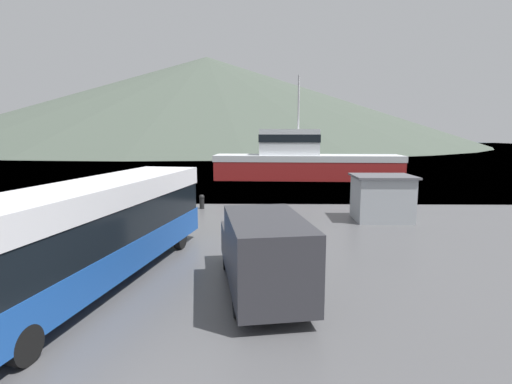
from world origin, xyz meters
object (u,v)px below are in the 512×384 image
Objects in this scene: delivery_van at (263,251)px; fishing_boat at (304,161)px; tour_bus at (94,229)px; small_boat at (297,170)px; dock_kiosk at (382,198)px.

delivery_van is 0.33× the size of fishing_boat.
tour_bus is 2.53× the size of small_boat.
delivery_van is (5.51, -0.53, -0.57)m from tour_bus.
delivery_van is 37.75m from small_boat.
dock_kiosk is at bearing 49.42° from tour_bus.
delivery_van is 1.96× the size of dock_kiosk.
small_boat is (9.80, 36.96, -1.55)m from tour_bus.
tour_bus is 3.88× the size of dock_kiosk.
dock_kiosk is (2.43, -20.47, -0.71)m from fishing_boat.
fishing_boat reaches higher than tour_bus.
tour_bus is at bearing -15.26° from fishing_boat.
tour_bus is 38.27m from small_boat.
delivery_van is at bearing -52.27° from small_boat.
fishing_boat is 5.97× the size of dock_kiosk.
dock_kiosk reaches higher than small_boat.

